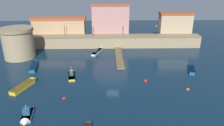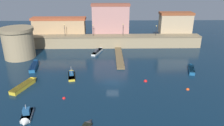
{
  "view_description": "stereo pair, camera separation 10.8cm",
  "coord_description": "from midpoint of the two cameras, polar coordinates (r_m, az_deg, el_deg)",
  "views": [
    {
      "loc": [
        -1.01,
        -39.52,
        20.08
      ],
      "look_at": [
        0.0,
        6.56,
        1.62
      ],
      "focal_mm": 34.87,
      "sensor_mm": 36.0,
      "label": 1
    },
    {
      "loc": [
        -0.9,
        -39.52,
        20.08
      ],
      "look_at": [
        0.0,
        6.56,
        1.62
      ],
      "focal_mm": 34.87,
      "sensor_mm": 36.0,
      "label": 2
    }
  ],
  "objects": [
    {
      "name": "mooring_buoy_0",
      "position": [
        45.28,
        8.85,
        -4.77
      ],
      "size": [
        0.73,
        0.73,
        0.73
      ],
      "primitive_type": "sphere",
      "color": "red",
      "rests_on": "ground"
    },
    {
      "name": "moored_boat_6",
      "position": [
        45.88,
        -21.55,
        -5.2
      ],
      "size": [
        3.73,
        7.33,
        1.36
      ],
      "rotation": [
        0.0,
        0.0,
        1.23
      ],
      "color": "gold",
      "rests_on": "ground"
    },
    {
      "name": "moored_boat_5",
      "position": [
        36.01,
        -21.51,
        -13.0
      ],
      "size": [
        1.99,
        4.4,
        2.58
      ],
      "rotation": [
        0.0,
        0.0,
        -1.42
      ],
      "color": "silver",
      "rests_on": "ground"
    },
    {
      "name": "pier_dock",
      "position": [
        57.43,
        1.96,
        1.58
      ],
      "size": [
        1.88,
        15.73,
        0.7
      ],
      "color": "brown",
      "rests_on": "ground"
    },
    {
      "name": "quay_lamp_2",
      "position": [
        65.24,
        2.98,
        9.22
      ],
      "size": [
        0.32,
        0.32,
        3.54
      ],
      "color": "black",
      "rests_on": "quay_wall"
    },
    {
      "name": "mooring_buoy_1",
      "position": [
        39.74,
        -12.42,
        -9.09
      ],
      "size": [
        0.6,
        0.6,
        0.6
      ],
      "primitive_type": "sphere",
      "color": "red",
      "rests_on": "ground"
    },
    {
      "name": "moored_boat_2",
      "position": [
        54.79,
        -19.62,
        -0.5
      ],
      "size": [
        2.33,
        7.45,
        1.22
      ],
      "rotation": [
        0.0,
        0.0,
        1.72
      ],
      "color": "#195689",
      "rests_on": "ground"
    },
    {
      "name": "mooring_buoy_2",
      "position": [
        44.08,
        19.29,
        -6.61
      ],
      "size": [
        0.64,
        0.64,
        0.64
      ],
      "primitive_type": "sphere",
      "color": "#EA4C19",
      "rests_on": "ground"
    },
    {
      "name": "old_town_backdrop",
      "position": [
        68.45,
        0.14,
        10.64
      ],
      "size": [
        49.69,
        4.2,
        9.17
      ],
      "color": "tan",
      "rests_on": "ground"
    },
    {
      "name": "ground_plane",
      "position": [
        44.34,
        0.24,
        -5.1
      ],
      "size": [
        132.85,
        132.85,
        0.0
      ],
      "primitive_type": "plane",
      "color": "#0C2338"
    },
    {
      "name": "quay_lamp_3",
      "position": [
        66.73,
        11.57,
        8.82
      ],
      "size": [
        0.32,
        0.32,
        2.98
      ],
      "color": "black",
      "rests_on": "quay_wall"
    },
    {
      "name": "quay_lamp_1",
      "position": [
        65.26,
        -4.96,
        9.02
      ],
      "size": [
        0.32,
        0.32,
        3.23
      ],
      "color": "black",
      "rests_on": "quay_wall"
    },
    {
      "name": "quay_wall",
      "position": [
        66.1,
        -0.25,
        5.75
      ],
      "size": [
        53.61,
        3.99,
        3.53
      ],
      "color": "#9E8966",
      "rests_on": "ground"
    },
    {
      "name": "moored_boat_8",
      "position": [
        52.97,
        20.11,
        -1.35
      ],
      "size": [
        2.68,
        6.01,
        1.07
      ],
      "rotation": [
        0.0,
        0.0,
        1.3
      ],
      "color": "#195689",
      "rests_on": "ground"
    },
    {
      "name": "fortress_tower",
      "position": [
        61.55,
        -23.3,
        4.91
      ],
      "size": [
        8.4,
        8.4,
        7.93
      ],
      "color": "#9E8966",
      "rests_on": "ground"
    },
    {
      "name": "quay_lamp_0",
      "position": [
        66.31,
        -12.27,
        8.93
      ],
      "size": [
        0.32,
        0.32,
        3.47
      ],
      "color": "black",
      "rests_on": "quay_wall"
    },
    {
      "name": "moored_boat_4",
      "position": [
        61.83,
        -3.61,
        3.22
      ],
      "size": [
        3.45,
        7.17,
        1.44
      ],
      "rotation": [
        0.0,
        0.0,
        1.24
      ],
      "color": "white",
      "rests_on": "ground"
    },
    {
      "name": "moored_boat_0",
      "position": [
        47.77,
        -10.51,
        -2.93
      ],
      "size": [
        2.13,
        5.43,
        3.0
      ],
      "rotation": [
        0.0,
        0.0,
        1.74
      ],
      "color": "gold",
      "rests_on": "ground"
    }
  ]
}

